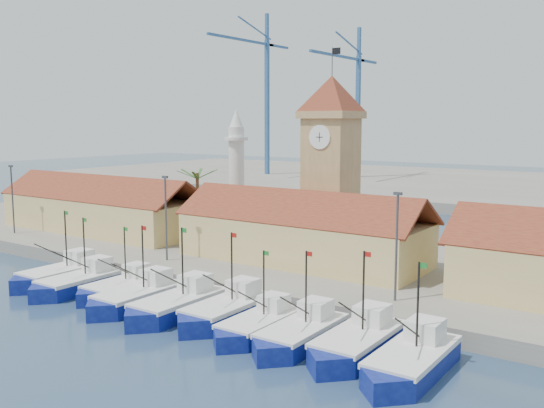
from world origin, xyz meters
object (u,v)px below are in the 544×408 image
Objects in this scene: boat_0 at (60,276)px; boat_5 at (225,312)px; clock_tower at (331,159)px; minaret at (237,172)px.

boat_0 reaches higher than boat_5.
clock_tower reaches higher than boat_5.
boat_0 is 0.45× the size of clock_tower.
boat_5 is (21.08, 0.36, -0.01)m from boat_0.
boat_0 is at bearing -97.02° from minaret.
boat_0 is 21.08m from boat_5.
boat_5 is 0.45× the size of clock_tower.
clock_tower reaches higher than boat_0.
minaret is (-18.00, 24.65, 8.94)m from boat_5.
boat_0 is 0.63× the size of minaret.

